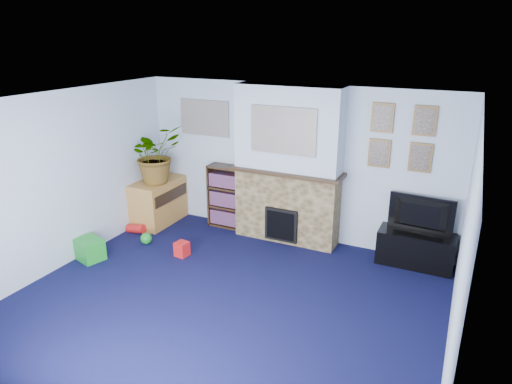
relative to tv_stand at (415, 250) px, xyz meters
The scene contains 26 objects.
floor 2.82m from the tv_stand, 133.85° to the right, with size 5.00×4.50×0.01m, color #0D0F33.
ceiling 3.56m from the tv_stand, 133.85° to the right, with size 5.00×4.50×0.01m, color white.
wall_back 2.19m from the tv_stand, behind, with size 5.00×0.04×2.40m, color silver.
wall_front 4.80m from the tv_stand, 114.49° to the right, with size 5.00×0.04×2.40m, color silver.
wall_left 4.99m from the tv_stand, 155.48° to the right, with size 0.04×4.50×2.40m, color silver.
wall_right 2.32m from the tv_stand, 74.84° to the right, with size 0.04×4.50×2.40m, color silver.
chimney_breast 2.17m from the tv_stand, behind, with size 1.72×0.50×2.40m.
collage_main 2.50m from the tv_stand, behind, with size 1.00×0.03×0.68m, color gray.
collage_left 3.84m from the tv_stand, behind, with size 0.90×0.03×0.58m, color gray.
portrait_tl 1.90m from the tv_stand, 162.90° to the left, with size 0.30×0.03×0.40m, color brown.
portrait_tr 1.79m from the tv_stand, 116.57° to the left, with size 0.30×0.03×0.40m, color brown.
portrait_bl 1.45m from the tv_stand, 162.90° to the left, with size 0.30×0.03×0.40m, color brown.
portrait_br 1.29m from the tv_stand, 116.57° to the left, with size 0.30×0.03×0.40m, color brown.
tv_stand is the anchor object (origin of this frame).
television 0.51m from the tv_stand, 90.00° to the left, with size 0.88×0.12×0.51m, color black.
bookshelf 3.07m from the tv_stand, behind, with size 0.58×0.28×1.05m.
sideboard 4.20m from the tv_stand, behind, with size 0.53×0.96×0.75m, color #B5803A.
potted_plant 4.27m from the tv_stand, behind, with size 0.85×0.74×0.94m, color #26661E.
mantel_clock 2.24m from the tv_stand, behind, with size 0.11×0.06×0.15m, color gold.
mantel_candle 1.87m from the tv_stand, behind, with size 0.05×0.05×0.16m, color #B2BFC6.
mantel_teddy 2.69m from the tv_stand, behind, with size 0.12×0.12×0.12m, color gray.
mantel_can 1.56m from the tv_stand, behind, with size 0.05×0.05×0.11m, color red.
green_crate 4.63m from the tv_stand, 156.57° to the right, with size 0.39×0.31×0.31m, color #198C26.
toy_ball 3.99m from the tv_stand, 164.11° to the right, with size 0.18×0.18×0.18m, color #198C26.
toy_block 3.33m from the tv_stand, 159.12° to the right, with size 0.18×0.18×0.22m, color red.
toy_tube 4.33m from the tv_stand, 168.95° to the right, with size 0.15×0.15×0.32m, color red.
Camera 1 is at (2.41, -4.12, 3.10)m, focal length 32.00 mm.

